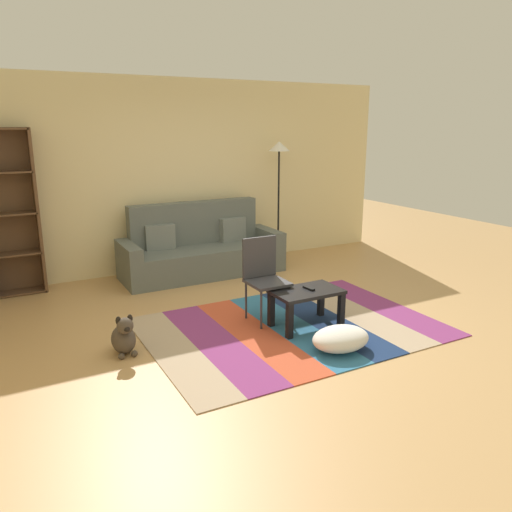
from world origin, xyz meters
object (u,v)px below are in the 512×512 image
coffee_table (306,297)px  standing_lamp (279,162)px  pouf (341,339)px  dog (124,337)px  tv_remote (309,288)px  folding_chair (264,272)px  couch (201,250)px

coffee_table → standing_lamp: size_ratio=0.39×
pouf → dog: dog is taller
pouf → tv_remote: (0.07, 0.64, 0.30)m
coffee_table → standing_lamp: bearing=65.3°
standing_lamp → folding_chair: bearing=-124.5°
couch → coffee_table: couch is taller
couch → folding_chair: size_ratio=2.51×
standing_lamp → tv_remote: 2.91m
dog → folding_chair: size_ratio=0.44×
couch → pouf: size_ratio=3.96×
dog → tv_remote: (1.87, -0.27, 0.26)m
pouf → standing_lamp: 3.60m
dog → tv_remote: tv_remote is taller
pouf → standing_lamp: (1.17, 3.10, 1.40)m
coffee_table → folding_chair: folding_chair is taller
standing_lamp → tv_remote: standing_lamp is taller
tv_remote → folding_chair: size_ratio=0.17×
dog → tv_remote: size_ratio=2.65×
couch → dog: 2.63m
pouf → folding_chair: bearing=103.5°
coffee_table → dog: 1.86m
couch → standing_lamp: bearing=5.3°
standing_lamp → dog: bearing=-143.6°
pouf → folding_chair: (-0.25, 1.04, 0.42)m
couch → dog: size_ratio=5.69×
couch → tv_remote: bearing=-83.9°
folding_chair → coffee_table: bearing=-39.0°
couch → folding_chair: couch is taller
dog → pouf: bearing=-26.7°
coffee_table → folding_chair: 0.54m
coffee_table → pouf: bearing=-92.9°
dog → standing_lamp: bearing=36.4°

